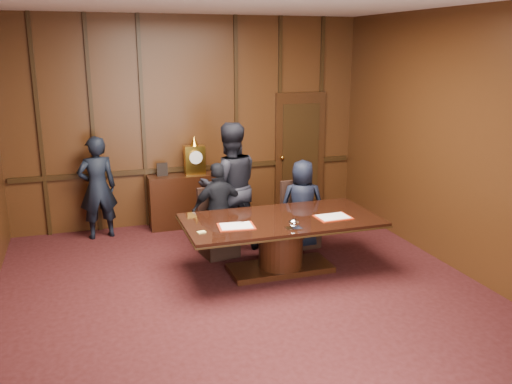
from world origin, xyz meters
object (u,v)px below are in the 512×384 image
(conference_table, at_px, (281,236))
(signatory_right, at_px, (302,204))
(witness_right, at_px, (230,187))
(signatory_left, at_px, (219,210))
(sideboard, at_px, (196,197))
(witness_left, at_px, (97,188))

(conference_table, bearing_deg, signatory_right, 50.91)
(signatory_right, xyz_separation_m, witness_right, (-1.06, 0.29, 0.28))
(signatory_left, bearing_deg, sideboard, -93.13)
(sideboard, xyz_separation_m, conference_table, (0.66, -2.36, 0.02))
(signatory_right, height_order, witness_right, witness_right)
(sideboard, xyz_separation_m, witness_left, (-1.61, -0.16, 0.34))
(signatory_left, xyz_separation_m, witness_left, (-1.62, 1.40, 0.12))
(conference_table, bearing_deg, witness_right, 110.35)
(witness_left, bearing_deg, conference_table, 126.36)
(signatory_left, xyz_separation_m, signatory_right, (1.30, 0.00, -0.02))
(conference_table, height_order, witness_left, witness_left)
(signatory_right, bearing_deg, sideboard, -32.31)
(conference_table, bearing_deg, witness_left, 135.93)
(signatory_left, relative_size, witness_left, 0.85)
(conference_table, bearing_deg, signatory_left, 129.09)
(signatory_left, bearing_deg, conference_table, 125.44)
(conference_table, relative_size, signatory_right, 1.93)
(sideboard, relative_size, signatory_left, 1.14)
(sideboard, bearing_deg, conference_table, -74.29)
(sideboard, relative_size, conference_table, 0.61)
(signatory_right, distance_m, witness_left, 3.25)
(conference_table, distance_m, witness_left, 3.18)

